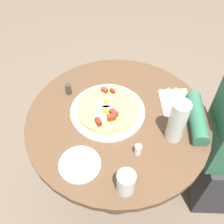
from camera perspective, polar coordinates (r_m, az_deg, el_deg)
ground_plane at (r=1.79m, az=0.76°, el=-15.73°), size 6.00×6.00×0.00m
dining_table at (r=1.32m, az=1.01°, el=-5.88°), size 0.83×0.83×0.71m
pizza_plate at (r=1.20m, az=-1.10°, el=0.22°), size 0.34×0.34×0.01m
breakfast_pizza at (r=1.18m, az=-1.13°, el=0.75°), size 0.28×0.28×0.05m
bread_plate at (r=1.05m, az=-7.17°, el=-11.21°), size 0.17×0.17×0.01m
napkin at (r=1.28m, az=13.54°, el=2.07°), size 0.16×0.18×0.00m
fork at (r=1.27m, az=12.80°, el=2.18°), size 0.03×0.18×0.00m
knife at (r=1.28m, az=14.36°, el=2.23°), size 0.03×0.18×0.00m
water_glass at (r=0.96m, az=2.84°, el=-15.03°), size 0.07×0.07×0.10m
water_bottle at (r=1.07m, az=13.83°, el=-1.99°), size 0.07×0.07×0.21m
salt_shaker at (r=1.06m, az=5.50°, el=-8.11°), size 0.03×0.03×0.05m
pepper_shaker at (r=1.28m, az=-9.59°, el=4.98°), size 0.03×0.03×0.06m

